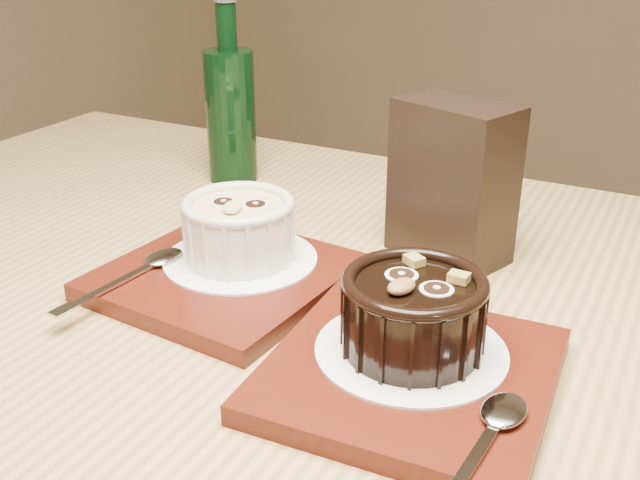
{
  "coord_description": "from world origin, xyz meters",
  "views": [
    {
      "loc": [
        0.09,
        -0.28,
        1.04
      ],
      "look_at": [
        -0.16,
        0.15,
        0.81
      ],
      "focal_mm": 42.0,
      "sensor_mm": 36.0,
      "label": 1
    }
  ],
  "objects_px": {
    "tray_right": "(410,374)",
    "green_bottle": "(231,111)",
    "tray_left": "(225,277)",
    "ramekin_white": "(239,226)",
    "condiment_stand": "(453,182)",
    "table": "(322,423)",
    "ramekin_dark": "(413,310)"
  },
  "relations": [
    {
      "from": "tray_left",
      "to": "green_bottle",
      "type": "height_order",
      "value": "green_bottle"
    },
    {
      "from": "ramekin_dark",
      "to": "green_bottle",
      "type": "height_order",
      "value": "green_bottle"
    },
    {
      "from": "condiment_stand",
      "to": "green_bottle",
      "type": "height_order",
      "value": "green_bottle"
    },
    {
      "from": "tray_left",
      "to": "tray_right",
      "type": "relative_size",
      "value": 1.0
    },
    {
      "from": "ramekin_dark",
      "to": "ramekin_white",
      "type": "bearing_deg",
      "value": 176.7
    },
    {
      "from": "table",
      "to": "ramekin_white",
      "type": "xyz_separation_m",
      "value": [
        -0.1,
        0.04,
        0.14
      ]
    },
    {
      "from": "tray_right",
      "to": "tray_left",
      "type": "bearing_deg",
      "value": 164.87
    },
    {
      "from": "ramekin_white",
      "to": "tray_right",
      "type": "xyz_separation_m",
      "value": [
        0.19,
        -0.07,
        -0.04
      ]
    },
    {
      "from": "tray_right",
      "to": "green_bottle",
      "type": "relative_size",
      "value": 0.88
    },
    {
      "from": "tray_right",
      "to": "ramekin_dark",
      "type": "relative_size",
      "value": 1.87
    },
    {
      "from": "ramekin_dark",
      "to": "condiment_stand",
      "type": "relative_size",
      "value": 0.69
    },
    {
      "from": "ramekin_white",
      "to": "ramekin_dark",
      "type": "height_order",
      "value": "ramekin_dark"
    },
    {
      "from": "tray_left",
      "to": "ramekin_dark",
      "type": "relative_size",
      "value": 1.87
    },
    {
      "from": "tray_left",
      "to": "ramekin_white",
      "type": "bearing_deg",
      "value": 85.36
    },
    {
      "from": "tray_right",
      "to": "ramekin_dark",
      "type": "height_order",
      "value": "ramekin_dark"
    },
    {
      "from": "table",
      "to": "green_bottle",
      "type": "bearing_deg",
      "value": 137.27
    },
    {
      "from": "tray_left",
      "to": "tray_right",
      "type": "distance_m",
      "value": 0.2
    },
    {
      "from": "table",
      "to": "tray_right",
      "type": "distance_m",
      "value": 0.14
    },
    {
      "from": "table",
      "to": "condiment_stand",
      "type": "xyz_separation_m",
      "value": [
        0.04,
        0.16,
        0.16
      ]
    },
    {
      "from": "tray_right",
      "to": "table",
      "type": "bearing_deg",
      "value": 158.03
    },
    {
      "from": "ramekin_dark",
      "to": "tray_left",
      "type": "bearing_deg",
      "value": -177.05
    },
    {
      "from": "ramekin_white",
      "to": "condiment_stand",
      "type": "relative_size",
      "value": 0.67
    },
    {
      "from": "tray_right",
      "to": "ramekin_dark",
      "type": "xyz_separation_m",
      "value": [
        -0.01,
        0.01,
        0.04
      ]
    },
    {
      "from": "green_bottle",
      "to": "tray_left",
      "type": "bearing_deg",
      "value": -55.5
    },
    {
      "from": "ramekin_white",
      "to": "condiment_stand",
      "type": "xyz_separation_m",
      "value": [
        0.14,
        0.13,
        0.02
      ]
    },
    {
      "from": "condiment_stand",
      "to": "ramekin_dark",
      "type": "bearing_deg",
      "value": -76.25
    },
    {
      "from": "tray_left",
      "to": "condiment_stand",
      "type": "distance_m",
      "value": 0.21
    },
    {
      "from": "tray_right",
      "to": "green_bottle",
      "type": "xyz_separation_m",
      "value": [
        -0.34,
        0.27,
        0.07
      ]
    },
    {
      "from": "ramekin_white",
      "to": "green_bottle",
      "type": "relative_size",
      "value": 0.46
    },
    {
      "from": "tray_right",
      "to": "condiment_stand",
      "type": "bearing_deg",
      "value": 104.4
    },
    {
      "from": "ramekin_white",
      "to": "green_bottle",
      "type": "distance_m",
      "value": 0.25
    },
    {
      "from": "ramekin_white",
      "to": "condiment_stand",
      "type": "distance_m",
      "value": 0.19
    }
  ]
}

